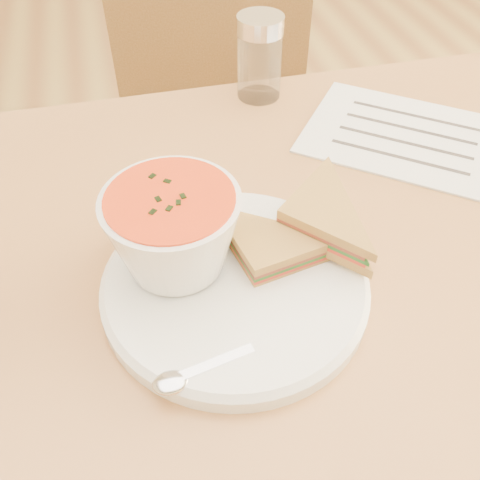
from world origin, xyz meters
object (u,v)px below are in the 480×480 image
object	(u,v)px
dining_table	(286,406)
chair_far	(208,198)
plate	(235,286)
soup_bowl	(174,235)
condiment_shaker	(260,58)

from	to	relation	value
dining_table	chair_far	size ratio (longest dim) A/B	1.15
chair_far	plate	distance (m)	0.60
dining_table	plate	bearing A→B (deg)	-152.72
plate	dining_table	bearing A→B (deg)	27.28
chair_far	plate	xyz separation A→B (m)	(-0.06, -0.50, 0.32)
dining_table	soup_bowl	xyz separation A→B (m)	(-0.14, -0.02, 0.44)
dining_table	chair_far	distance (m)	0.46
dining_table	chair_far	world-z (taller)	chair_far
soup_bowl	condiment_shaker	distance (m)	0.37
plate	condiment_shaker	world-z (taller)	condiment_shaker
condiment_shaker	plate	bearing A→B (deg)	-108.90
dining_table	plate	distance (m)	0.40
chair_far	soup_bowl	xyz separation A→B (m)	(-0.11, -0.47, 0.37)
dining_table	soup_bowl	world-z (taller)	soup_bowl
chair_far	soup_bowl	bearing A→B (deg)	92.96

